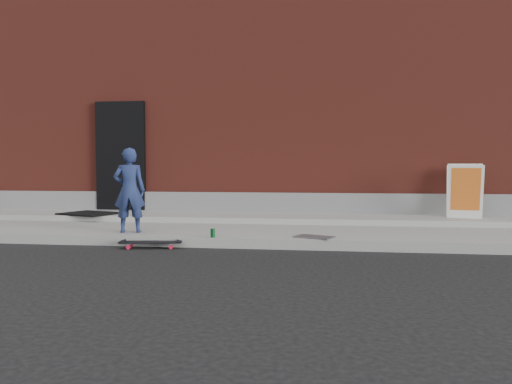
% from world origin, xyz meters
% --- Properties ---
extents(ground, '(80.00, 80.00, 0.00)m').
position_xyz_m(ground, '(0.00, 0.00, 0.00)').
color(ground, black).
rests_on(ground, ground).
extents(sidewalk, '(20.00, 3.00, 0.15)m').
position_xyz_m(sidewalk, '(0.00, 1.50, 0.07)').
color(sidewalk, gray).
rests_on(sidewalk, ground).
extents(apron, '(20.00, 1.20, 0.10)m').
position_xyz_m(apron, '(0.00, 2.40, 0.20)').
color(apron, gray).
rests_on(apron, sidewalk).
extents(building, '(20.00, 8.10, 5.00)m').
position_xyz_m(building, '(-0.00, 6.99, 2.50)').
color(building, maroon).
rests_on(building, ground).
extents(child, '(0.54, 0.43, 1.32)m').
position_xyz_m(child, '(-1.39, 0.41, 0.81)').
color(child, navy).
rests_on(child, sidewalk).
extents(skateboard, '(0.89, 0.38, 0.10)m').
position_xyz_m(skateboard, '(-0.86, -0.12, 0.08)').
color(skateboard, '#B7122E').
rests_on(skateboard, ground).
extents(pizza_sign, '(0.71, 0.79, 0.98)m').
position_xyz_m(pizza_sign, '(4.13, 2.43, 0.74)').
color(pizza_sign, white).
rests_on(pizza_sign, apron).
extents(soda_can, '(0.07, 0.07, 0.13)m').
position_xyz_m(soda_can, '(0.01, 0.05, 0.21)').
color(soda_can, '#177334').
rests_on(soda_can, sidewalk).
extents(doormat, '(1.21, 1.10, 0.03)m').
position_xyz_m(doormat, '(-2.90, 2.13, 0.26)').
color(doormat, black).
rests_on(doormat, apron).
extents(utility_plate, '(0.63, 0.53, 0.02)m').
position_xyz_m(utility_plate, '(1.48, 0.24, 0.16)').
color(utility_plate, '#57565C').
rests_on(utility_plate, sidewalk).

